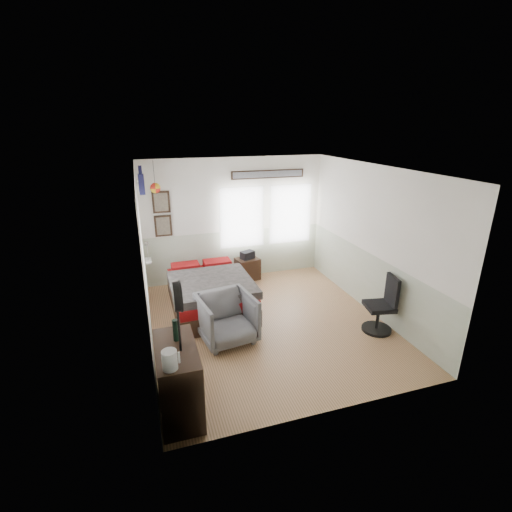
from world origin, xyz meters
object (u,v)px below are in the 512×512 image
Objects in this scene: armchair at (227,318)px; bed at (210,293)px; task_chair at (382,309)px; nightstand at (248,269)px; dresser at (178,379)px.

bed is at bearing 83.52° from armchair.
bed is 3.12m from task_chair.
bed is at bearing 157.89° from task_chair.
task_chair is at bearing -20.05° from armchair.
nightstand is (1.08, 1.13, -0.07)m from bed.
dresser is at bearing -132.94° from armchair.
task_chair is at bearing 13.80° from dresser.
nightstand is (1.03, 2.32, -0.15)m from armchair.
dresser reaches higher than bed.
bed is 2.35× the size of armchair.
task_chair reaches higher than armchair.
nightstand is at bearing 57.25° from armchair.
nightstand is (1.96, 3.69, -0.20)m from dresser.
nightstand is at bearing 62.08° from dresser.
nightstand is 0.49× the size of task_chair.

